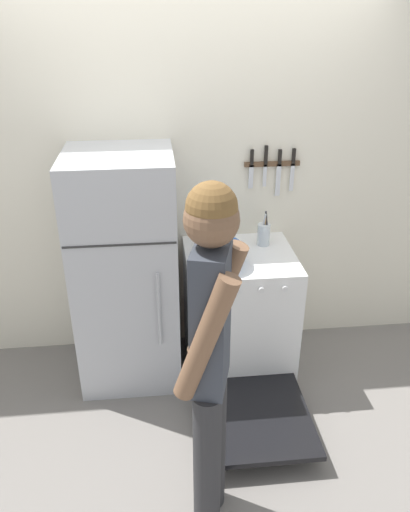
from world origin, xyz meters
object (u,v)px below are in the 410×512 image
person (211,356)px  tea_kettle (215,238)px  refrigerator (126,272)px  dutch_oven_pot (219,255)px  utensil_jar (264,234)px  stove_range (239,314)px

person → tea_kettle: bearing=7.6°
refrigerator → person: person is taller
dutch_oven_pot → tea_kettle: (0.01, 0.26, -0.01)m
dutch_oven_pot → refrigerator: bearing=166.3°
utensil_jar → person: bearing=-111.1°
tea_kettle → utensil_jar: (0.33, 0.01, 0.02)m
stove_range → refrigerator: bearing=176.3°
utensil_jar → dutch_oven_pot: bearing=-141.8°
stove_range → utensil_jar: (0.18, 0.18, 0.52)m
dutch_oven_pot → person: 1.09m
stove_range → utensil_jar: bearing=44.1°
dutch_oven_pot → utensil_jar: (0.34, 0.27, 0.00)m
refrigerator → dutch_oven_pot: 0.63m
refrigerator → person: 1.31m
refrigerator → dutch_oven_pot: (0.59, -0.14, 0.17)m
stove_range → tea_kettle: size_ratio=5.68×
dutch_oven_pot → tea_kettle: 0.27m
stove_range → dutch_oven_pot: (-0.16, -0.10, 0.52)m
refrigerator → tea_kettle: refrigerator is taller
tea_kettle → utensil_jar: bearing=1.1°
person → utensil_jar: bearing=-5.5°
dutch_oven_pot → tea_kettle: tea_kettle is taller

